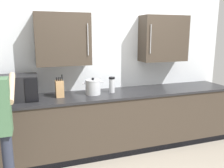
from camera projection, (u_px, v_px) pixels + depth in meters
ground_plane at (136, 167)px, 3.26m from camera, size 9.12×9.12×0.00m
back_wall_tiled at (113, 59)px, 3.85m from camera, size 4.06×0.44×2.56m
counter_unit at (120, 120)px, 3.74m from camera, size 3.73×0.68×0.91m
microwave_oven at (13, 88)px, 3.17m from camera, size 0.59×0.76×0.34m
stock_pot at (93, 87)px, 3.51m from camera, size 0.32×0.23×0.25m
knife_block at (60, 89)px, 3.37m from camera, size 0.11×0.15×0.32m
thermos_flask at (112, 85)px, 3.62m from camera, size 0.09×0.09×0.24m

